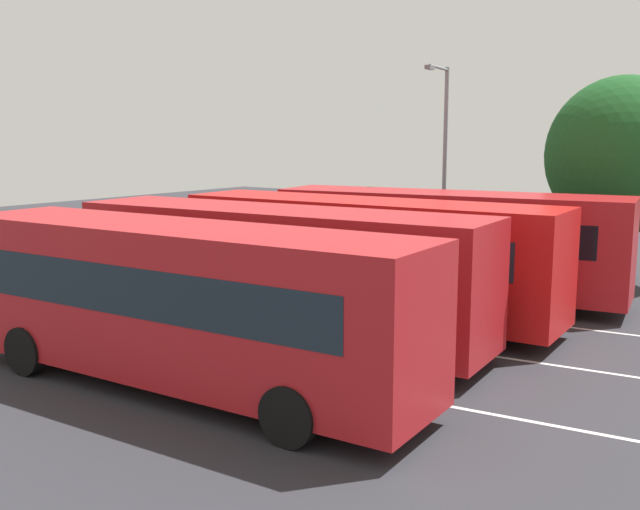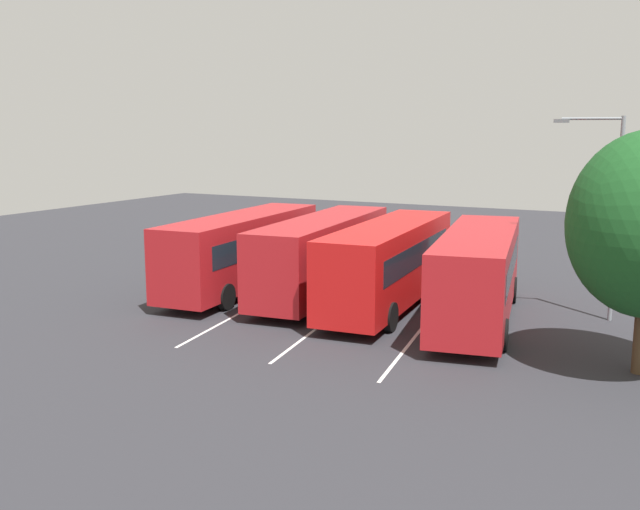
% 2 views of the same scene
% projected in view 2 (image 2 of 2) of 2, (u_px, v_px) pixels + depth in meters
% --- Properties ---
extents(ground_plane, '(79.09, 79.09, 0.00)m').
position_uv_depth(ground_plane, '(351.00, 302.00, 30.32)').
color(ground_plane, '#2B2B30').
extents(bus_far_left, '(11.29, 4.35, 3.42)m').
position_uv_depth(bus_far_left, '(478.00, 272.00, 27.04)').
color(bus_far_left, '#AD191E').
rests_on(bus_far_left, ground).
extents(bus_center_left, '(11.19, 3.32, 3.42)m').
position_uv_depth(bus_center_left, '(389.00, 262.00, 29.28)').
color(bus_center_left, red).
rests_on(bus_center_left, ground).
extents(bus_center_right, '(11.22, 3.56, 3.42)m').
position_uv_depth(bus_center_right, '(323.00, 253.00, 31.22)').
color(bus_center_right, '#AD191E').
rests_on(bus_center_right, ground).
extents(bus_far_right, '(11.19, 3.31, 3.42)m').
position_uv_depth(bus_far_right, '(243.00, 249.00, 32.40)').
color(bus_far_right, '#AD191E').
rests_on(bus_far_right, ground).
extents(pedestrian, '(0.45, 0.45, 1.71)m').
position_uv_depth(pedestrian, '(424.00, 252.00, 36.70)').
color(pedestrian, '#232833').
rests_on(pedestrian, ground).
extents(street_lamp, '(0.64, 2.49, 7.70)m').
position_uv_depth(street_lamp, '(611.00, 205.00, 26.78)').
color(street_lamp, gray).
rests_on(street_lamp, ground).
extents(lane_stripe_outer_left, '(17.08, 2.40, 0.01)m').
position_uv_depth(lane_stripe_outer_left, '(434.00, 312.00, 28.66)').
color(lane_stripe_outer_left, silver).
rests_on(lane_stripe_outer_left, ground).
extents(lane_stripe_inner_left, '(17.08, 2.40, 0.01)m').
position_uv_depth(lane_stripe_inner_left, '(351.00, 302.00, 30.32)').
color(lane_stripe_inner_left, silver).
rests_on(lane_stripe_inner_left, ground).
extents(lane_stripe_inner_right, '(17.08, 2.40, 0.01)m').
position_uv_depth(lane_stripe_inner_right, '(277.00, 293.00, 31.97)').
color(lane_stripe_inner_right, silver).
rests_on(lane_stripe_inner_right, ground).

